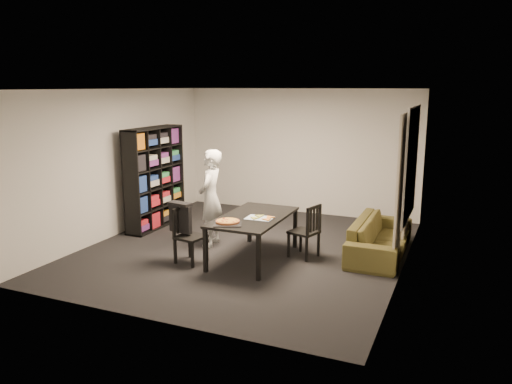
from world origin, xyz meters
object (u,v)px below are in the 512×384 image
at_px(dining_table, 253,220).
at_px(sofa, 380,237).
at_px(baking_tray, 228,224).
at_px(chair_left, 186,231).
at_px(pepperoni_pizza, 228,221).
at_px(chair_right, 308,228).
at_px(bookshelf, 155,178).
at_px(person, 211,198).

distance_m(dining_table, sofa, 2.06).
xyz_separation_m(dining_table, baking_tray, (-0.15, -0.58, 0.07)).
bearing_deg(chair_left, pepperoni_pizza, -80.80).
bearing_deg(chair_right, chair_left, -45.60).
xyz_separation_m(bookshelf, dining_table, (2.46, -0.98, -0.32)).
bearing_deg(dining_table, baking_tray, -104.87).
bearing_deg(baking_tray, bookshelf, 146.01).
height_order(bookshelf, baking_tray, bookshelf).
distance_m(chair_right, pepperoni_pizza, 1.33).
bearing_deg(sofa, chair_right, 121.17).
xyz_separation_m(baking_tray, sofa, (1.93, 1.57, -0.41)).
distance_m(bookshelf, person, 1.64).
xyz_separation_m(chair_left, chair_right, (1.66, 0.89, -0.00)).
relative_size(dining_table, baking_tray, 4.16).
bearing_deg(dining_table, chair_left, -150.56).
xyz_separation_m(pepperoni_pizza, sofa, (1.96, 1.51, -0.43)).
relative_size(dining_table, sofa, 0.85).
height_order(person, pepperoni_pizza, person).
xyz_separation_m(chair_right, pepperoni_pizza, (-0.95, -0.90, 0.23)).
bearing_deg(bookshelf, dining_table, -21.65).
bearing_deg(pepperoni_pizza, bookshelf, 146.69).
bearing_deg(baking_tray, chair_left, 174.36).
distance_m(person, pepperoni_pizza, 1.16).
distance_m(dining_table, baking_tray, 0.60).
height_order(bookshelf, sofa, bookshelf).
bearing_deg(chair_right, sofa, 137.33).
relative_size(chair_left, person, 0.52).
relative_size(chair_left, chair_right, 1.00).
height_order(bookshelf, dining_table, bookshelf).
xyz_separation_m(chair_right, baking_tray, (-0.92, -0.96, 0.21)).
bearing_deg(bookshelf, pepperoni_pizza, -33.31).
distance_m(bookshelf, chair_left, 2.20).
bearing_deg(person, pepperoni_pizza, 31.20).
relative_size(dining_table, pepperoni_pizza, 4.75).
bearing_deg(baking_tray, pepperoni_pizza, 118.28).
bearing_deg(chair_right, person, -73.23).
relative_size(chair_right, person, 0.52).
height_order(chair_right, baking_tray, chair_right).
relative_size(chair_right, sofa, 0.43).
xyz_separation_m(bookshelf, pepperoni_pizza, (2.27, -1.49, -0.23)).
bearing_deg(person, sofa, 93.88).
distance_m(chair_left, pepperoni_pizza, 0.75).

